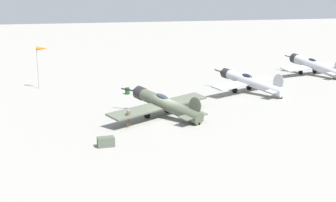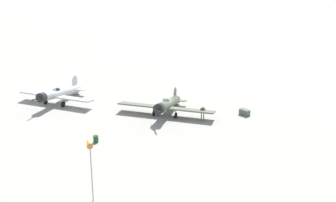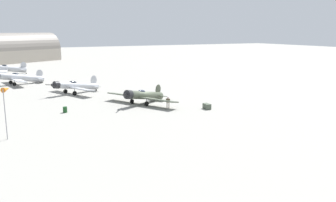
# 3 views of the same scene
# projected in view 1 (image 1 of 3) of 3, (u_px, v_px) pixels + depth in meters

# --- Properties ---
(ground_plane) EXTENTS (400.00, 400.00, 0.00)m
(ground_plane) POSITION_uv_depth(u_px,v_px,m) (168.00, 118.00, 46.11)
(ground_plane) COLOR gray
(airplane_foreground) EXTENTS (12.89, 9.41, 2.86)m
(airplane_foreground) POSITION_uv_depth(u_px,v_px,m) (164.00, 104.00, 46.14)
(airplane_foreground) COLOR #4C5442
(airplane_foreground) RESTS_ON ground_plane
(airplane_mid_apron) EXTENTS (11.56, 10.70, 3.16)m
(airplane_mid_apron) POSITION_uv_depth(u_px,v_px,m) (249.00, 82.00, 58.31)
(airplane_mid_apron) COLOR #B7BABF
(airplane_mid_apron) RESTS_ON ground_plane
(airplane_far_line) EXTENTS (12.04, 11.83, 3.12)m
(airplane_far_line) POSITION_uv_depth(u_px,v_px,m) (314.00, 66.00, 72.21)
(airplane_far_line) COLOR #B7BABF
(airplane_far_line) RESTS_ON ground_plane
(ground_crew_mechanic) EXTENTS (0.50, 0.50, 1.73)m
(ground_crew_mechanic) POSITION_uv_depth(u_px,v_px,m) (128.00, 116.00, 42.58)
(ground_crew_mechanic) COLOR brown
(ground_crew_mechanic) RESTS_ON ground_plane
(equipment_crate) EXTENTS (1.45, 0.84, 0.82)m
(equipment_crate) POSITION_uv_depth(u_px,v_px,m) (106.00, 142.00, 37.01)
(equipment_crate) COLOR #4C5647
(equipment_crate) RESTS_ON ground_plane
(fuel_drum) EXTENTS (0.64, 0.64, 0.86)m
(fuel_drum) POSITION_uv_depth(u_px,v_px,m) (127.00, 91.00, 57.69)
(fuel_drum) COLOR #19471E
(fuel_drum) RESTS_ON ground_plane
(windsock_mast) EXTENTS (1.70, 1.21, 5.80)m
(windsock_mast) POSITION_uv_depth(u_px,v_px,m) (42.00, 50.00, 60.50)
(windsock_mast) COLOR gray
(windsock_mast) RESTS_ON ground_plane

